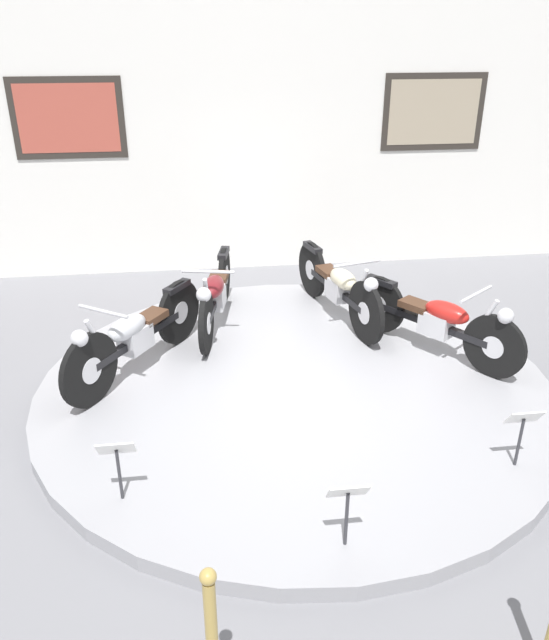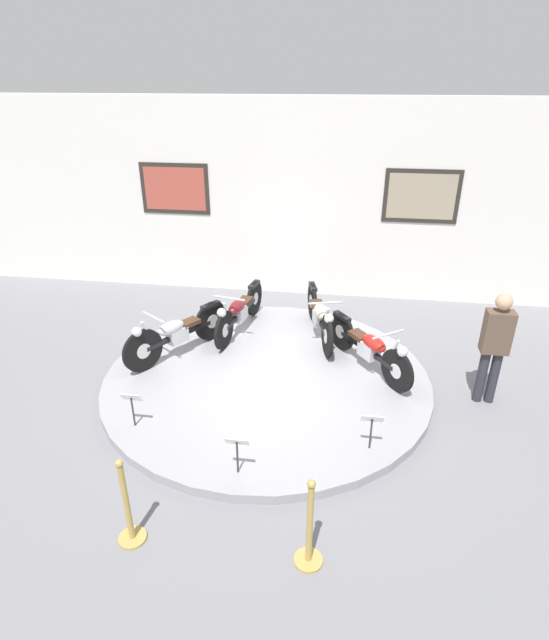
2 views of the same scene
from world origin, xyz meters
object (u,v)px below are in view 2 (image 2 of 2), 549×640
object	(u,v)px
motorcycle_red	(369,347)
visitor_standing	(495,343)
info_placard_front_left	(132,402)
motorcycle_maroon	(239,311)
stanchion_post_left_of_entry	(128,514)
stanchion_post_right_of_entry	(309,536)
info_placard_front_right	(372,423)
info_placard_front_centre	(237,446)
motorcycle_cream	(320,315)
motorcycle_silver	(177,332)

from	to	relation	value
motorcycle_red	visitor_standing	size ratio (longest dim) A/B	0.98
info_placard_front_left	motorcycle_maroon	bearing A→B (deg)	74.00
visitor_standing	motorcycle_red	bearing A→B (deg)	166.01
motorcycle_red	stanchion_post_left_of_entry	xyz separation A→B (m)	(-2.38, -3.38, -0.17)
stanchion_post_right_of_entry	stanchion_post_left_of_entry	bearing A→B (deg)	180.00
motorcycle_red	info_placard_front_right	bearing A→B (deg)	-90.35
motorcycle_maroon	info_placard_front_centre	size ratio (longest dim) A/B	3.85
info_placard_front_right	motorcycle_cream	bearing A→B (deg)	105.94
info_placard_front_right	info_placard_front_left	bearing A→B (deg)	180.00
motorcycle_silver	stanchion_post_right_of_entry	world-z (taller)	stanchion_post_right_of_entry
motorcycle_red	info_placard_front_right	distance (m)	1.81
info_placard_front_centre	visitor_standing	bearing A→B (deg)	33.14
motorcycle_maroon	stanchion_post_left_of_entry	xyz separation A→B (m)	(-0.19, -4.33, -0.17)
motorcycle_maroon	motorcycle_red	bearing A→B (deg)	-23.42
info_placard_front_centre	visitor_standing	xyz separation A→B (m)	(3.12, 2.04, 0.43)
motorcycle_cream	stanchion_post_left_of_entry	distance (m)	4.61
motorcycle_cream	info_placard_front_right	distance (m)	2.87
motorcycle_silver	info_placard_front_centre	distance (m)	2.86
motorcycle_cream	stanchion_post_right_of_entry	bearing A→B (deg)	-87.53
info_placard_front_centre	stanchion_post_left_of_entry	xyz separation A→B (m)	(-0.88, -0.94, -0.15)
motorcycle_silver	motorcycle_red	distance (m)	2.99
motorcycle_cream	visitor_standing	size ratio (longest dim) A/B	1.20
motorcycle_silver	motorcycle_maroon	bearing A→B (deg)	49.81
motorcycle_maroon	info_placard_front_left	bearing A→B (deg)	-106.00
info_placard_front_right	stanchion_post_right_of_entry	distance (m)	1.68
motorcycle_cream	visitor_standing	distance (m)	2.80
info_placard_front_centre	stanchion_post_left_of_entry	distance (m)	1.30
info_placard_front_left	stanchion_post_left_of_entry	xyz separation A→B (m)	(0.60, -1.56, -0.15)
motorcycle_maroon	motorcycle_silver	bearing A→B (deg)	-130.19
motorcycle_maroon	info_placard_front_right	world-z (taller)	motorcycle_maroon
motorcycle_maroon	info_placard_front_left	distance (m)	2.87
motorcycle_maroon	info_placard_front_centre	world-z (taller)	motorcycle_maroon
info_placard_front_centre	visitor_standing	distance (m)	3.75
motorcycle_cream	motorcycle_maroon	bearing A→B (deg)	-179.90
motorcycle_silver	motorcycle_cream	xyz separation A→B (m)	(2.19, 0.95, -0.00)
info_placard_front_left	info_placard_front_right	size ratio (longest dim) A/B	1.00
motorcycle_maroon	motorcycle_red	world-z (taller)	motorcycle_maroon
stanchion_post_left_of_entry	visitor_standing	bearing A→B (deg)	36.63
info_placard_front_left	visitor_standing	xyz separation A→B (m)	(4.60, 1.41, 0.43)
motorcycle_maroon	info_placard_front_right	bearing A→B (deg)	-51.74
motorcycle_silver	info_placard_front_right	world-z (taller)	motorcycle_silver
motorcycle_red	info_placard_front_right	world-z (taller)	motorcycle_red
info_placard_front_centre	visitor_standing	world-z (taller)	visitor_standing
motorcycle_red	visitor_standing	world-z (taller)	visitor_standing
motorcycle_silver	stanchion_post_left_of_entry	xyz separation A→B (m)	(0.61, -3.38, -0.19)
motorcycle_red	motorcycle_maroon	bearing A→B (deg)	156.58
motorcycle_red	motorcycle_silver	bearing A→B (deg)	179.97
info_placard_front_left	stanchion_post_right_of_entry	distance (m)	2.84
visitor_standing	stanchion_post_right_of_entry	size ratio (longest dim) A/B	1.61
motorcycle_silver	info_placard_front_right	bearing A→B (deg)	-31.37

